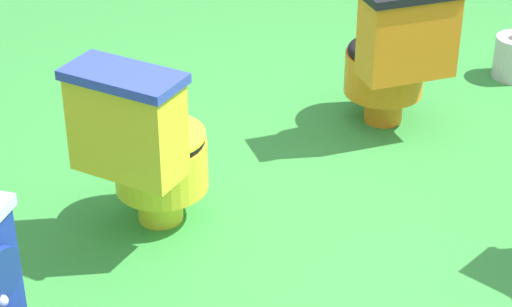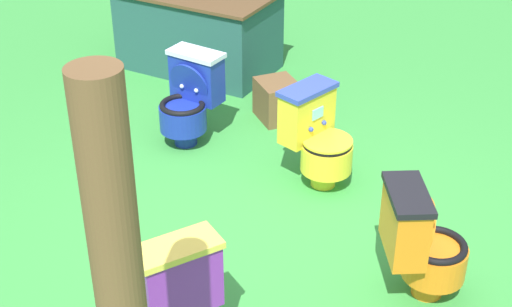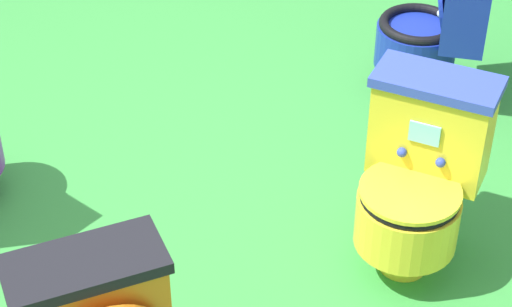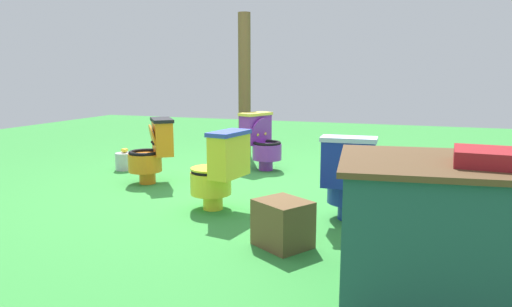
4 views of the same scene
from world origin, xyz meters
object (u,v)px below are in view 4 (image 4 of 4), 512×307
at_px(toilet_orange, 153,150).
at_px(toilet_blue, 349,178).
at_px(lemon_bucket, 124,161).
at_px(toilet_yellow, 219,170).
at_px(small_crate, 283,223).
at_px(toilet_purple, 262,141).
at_px(wooden_post, 244,86).
at_px(vendor_table, 479,232).

relative_size(toilet_orange, toilet_blue, 1.00).
height_order(toilet_orange, lemon_bucket, toilet_orange).
bearing_deg(toilet_yellow, small_crate, -120.31).
bearing_deg(toilet_purple, lemon_bucket, -45.17).
bearing_deg(lemon_bucket, toilet_yellow, 147.19).
xyz_separation_m(toilet_yellow, lemon_bucket, (1.87, -1.21, -0.25)).
bearing_deg(wooden_post, lemon_bucket, 53.27).
relative_size(toilet_yellow, lemon_bucket, 2.63).
height_order(toilet_orange, toilet_purple, same).
xyz_separation_m(toilet_orange, lemon_bucket, (0.75, -0.49, -0.26)).
distance_m(vendor_table, wooden_post, 4.72).
bearing_deg(lemon_bucket, small_crate, 144.99).
distance_m(toilet_yellow, wooden_post, 2.86).
bearing_deg(toilet_yellow, toilet_blue, -77.66).
height_order(toilet_purple, vendor_table, vendor_table).
bearing_deg(toilet_orange, toilet_yellow, -160.63).
xyz_separation_m(toilet_orange, toilet_blue, (-2.26, 0.66, 0.00)).
distance_m(small_crate, lemon_bucket, 3.24).
bearing_deg(toilet_orange, vendor_table, -158.34).
height_order(toilet_yellow, lemon_bucket, toilet_yellow).
distance_m(toilet_purple, small_crate, 2.69).
bearing_deg(toilet_orange, lemon_bucket, 18.53).
xyz_separation_m(toilet_yellow, vendor_table, (-1.99, 1.09, 0.02)).
height_order(toilet_purple, lemon_bucket, toilet_purple).
height_order(toilet_purple, wooden_post, wooden_post).
distance_m(toilet_orange, toilet_yellow, 1.33).
xyz_separation_m(wooden_post, small_crate, (-1.56, 3.33, -0.87)).
relative_size(toilet_orange, wooden_post, 0.35).
distance_m(toilet_blue, lemon_bucket, 3.23).
relative_size(toilet_orange, vendor_table, 0.47).
relative_size(vendor_table, wooden_post, 0.75).
bearing_deg(toilet_blue, vendor_table, -56.36).
bearing_deg(wooden_post, toilet_purple, 123.45).
distance_m(toilet_yellow, lemon_bucket, 2.24).
distance_m(vendor_table, small_crate, 1.30).
xyz_separation_m(vendor_table, lemon_bucket, (3.86, -2.30, -0.28)).
height_order(toilet_yellow, toilet_blue, same).
relative_size(vendor_table, lemon_bucket, 5.62).
relative_size(toilet_orange, lemon_bucket, 2.63).
bearing_deg(lemon_bucket, toilet_purple, -159.26).
relative_size(toilet_purple, lemon_bucket, 2.63).
bearing_deg(lemon_bucket, toilet_orange, 146.69).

